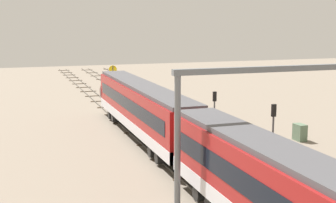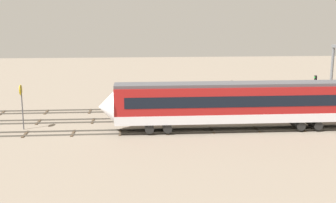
{
  "view_description": "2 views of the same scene",
  "coord_description": "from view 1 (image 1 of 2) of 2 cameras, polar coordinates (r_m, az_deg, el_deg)",
  "views": [
    {
      "loc": [
        -39.96,
        16.1,
        10.46
      ],
      "look_at": [
        1.65,
        1.96,
        2.97
      ],
      "focal_mm": 50.06,
      "sensor_mm": 36.0,
      "label": 1
    },
    {
      "loc": [
        10.07,
        46.37,
        11.59
      ],
      "look_at": [
        6.5,
        -0.0,
        2.12
      ],
      "focal_mm": 45.16,
      "sensor_mm": 36.0,
      "label": 2
    }
  ],
  "objects": [
    {
      "name": "speed_sign_near_foreground",
      "position": [
        63.56,
        -6.71,
        3.02
      ],
      "size": [
        0.14,
        1.07,
        4.69
      ],
      "color": "#4C4C51",
      "rests_on": "ground"
    },
    {
      "name": "relay_cabinet",
      "position": [
        43.41,
        15.75,
        -3.63
      ],
      "size": [
        1.26,
        0.77,
        1.49
      ],
      "color": "#597259",
      "rests_on": "ground"
    },
    {
      "name": "track_near_foreground",
      "position": [
        46.35,
        8.78,
        -3.4
      ],
      "size": [
        131.53,
        2.4,
        0.16
      ],
      "color": "#59544C",
      "rests_on": "ground"
    },
    {
      "name": "signal_light_trackside_approach",
      "position": [
        34.64,
        12.67,
        -2.94
      ],
      "size": [
        0.31,
        0.32,
        4.65
      ],
      "color": "#4C4C51",
      "rests_on": "ground"
    },
    {
      "name": "track_with_train",
      "position": [
        42.77,
        -3.09,
        -4.41
      ],
      "size": [
        131.53,
        2.4,
        0.16
      ],
      "color": "#59544C",
      "rests_on": "ground"
    },
    {
      "name": "track_second_near",
      "position": [
        44.32,
        3.09,
        -3.9
      ],
      "size": [
        131.53,
        2.4,
        0.16
      ],
      "color": "#59544C",
      "rests_on": "ground"
    },
    {
      "name": "signal_light_trackside_departure",
      "position": [
        43.42,
        5.67,
        -0.63
      ],
      "size": [
        0.31,
        0.32,
        4.14
      ],
      "color": "#4C4C51",
      "rests_on": "ground"
    },
    {
      "name": "ground_plane",
      "position": [
        44.34,
        3.09,
        -3.99
      ],
      "size": [
        147.53,
        147.53,
        0.0
      ],
      "primitive_type": "plane",
      "color": "gray"
    },
    {
      "name": "overhead_gantry",
      "position": [
        29.39,
        14.64,
        0.27
      ],
      "size": [
        0.4,
        15.17,
        7.88
      ],
      "color": "slate",
      "rests_on": "ground"
    }
  ]
}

